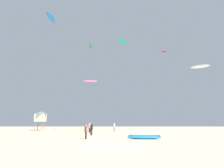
{
  "coord_description": "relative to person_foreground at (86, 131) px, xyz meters",
  "views": [
    {
      "loc": [
        0.48,
        -15.74,
        1.88
      ],
      "look_at": [
        0.0,
        20.78,
        9.39
      ],
      "focal_mm": 29.52,
      "sensor_mm": 36.0,
      "label": 1
    }
  ],
  "objects": [
    {
      "name": "kite_aloft_4",
      "position": [
        -2.08,
        17.33,
        17.37
      ],
      "size": [
        1.38,
        2.84,
        0.67
      ],
      "color": "green"
    },
    {
      "name": "kite_aloft_3",
      "position": [
        5.39,
        25.96,
        22.83
      ],
      "size": [
        3.28,
        3.55,
        0.77
      ],
      "color": "#19B29E"
    },
    {
      "name": "kite_aloft_2",
      "position": [
        17.69,
        29.99,
        21.2
      ],
      "size": [
        2.19,
        1.48,
        0.48
      ],
      "color": "red"
    },
    {
      "name": "person_midground",
      "position": [
        -0.12,
        5.86,
        0.1
      ],
      "size": [
        0.43,
        0.43,
        1.71
      ],
      "rotation": [
        0.0,
        0.0,
        2.35
      ],
      "color": "#2D2D33",
      "rests_on": "ground"
    },
    {
      "name": "lifeguard_tower",
      "position": [
        -13.3,
        20.26,
        2.15
      ],
      "size": [
        2.3,
        2.3,
        4.15
      ],
      "color": "#8C704C",
      "rests_on": "ground"
    },
    {
      "name": "kite_grounded_near",
      "position": [
        6.49,
        0.11,
        -0.68
      ],
      "size": [
        3.89,
        1.34,
        0.49
      ],
      "color": "blue",
      "rests_on": "ground"
    },
    {
      "name": "kite_aloft_1",
      "position": [
        -3.2,
        26.28,
        11.51
      ],
      "size": [
        3.87,
        1.61,
        0.84
      ],
      "color": "#E5598C"
    },
    {
      "name": "ground_plane",
      "position": [
        2.7,
        -5.38,
        -0.9
      ],
      "size": [
        120.0,
        120.0,
        0.0
      ],
      "primitive_type": "plane",
      "color": "#C6B28C"
    },
    {
      "name": "person_foreground",
      "position": [
        0.0,
        0.0,
        0.0
      ],
      "size": [
        0.35,
        0.46,
        1.55
      ],
      "rotation": [
        0.0,
        0.0,
        0.5
      ],
      "color": "#2D2D33",
      "rests_on": "ground"
    },
    {
      "name": "person_left",
      "position": [
        -1.26,
        12.48,
        0.11
      ],
      "size": [
        0.55,
        0.39,
        1.73
      ],
      "rotation": [
        0.0,
        0.0,
        4.37
      ],
      "color": "black",
      "rests_on": "ground"
    },
    {
      "name": "person_right",
      "position": [
        3.11,
        16.42,
        0.08
      ],
      "size": [
        0.38,
        0.56,
        1.69
      ],
      "rotation": [
        0.0,
        0.0,
        3.18
      ],
      "color": "navy",
      "rests_on": "ground"
    },
    {
      "name": "kite_aloft_0",
      "position": [
        24.58,
        23.23,
        14.49
      ],
      "size": [
        4.61,
        3.19,
        0.79
      ],
      "color": "white"
    },
    {
      "name": "kite_aloft_5",
      "position": [
        -9.45,
        11.85,
        21.38
      ],
      "size": [
        1.19,
        4.13,
        0.52
      ],
      "color": "blue"
    }
  ]
}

